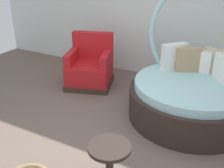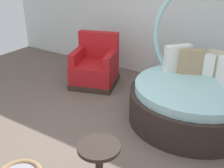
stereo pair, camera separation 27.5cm
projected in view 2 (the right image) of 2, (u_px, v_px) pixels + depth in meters
The scene contains 4 objects.
ground_plane at pixel (93, 143), 3.64m from camera, with size 8.00×8.00×0.02m, color #66564C.
round_daybed at pixel (194, 94), 4.04m from camera, with size 1.82×1.82×2.00m.
red_armchair at pixel (95, 67), 5.21m from camera, with size 1.01×1.01×0.94m.
side_table at pixel (99, 153), 2.79m from camera, with size 0.44×0.44×0.52m.
Camera 2 is at (1.82, -2.37, 2.23)m, focal length 44.52 mm.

